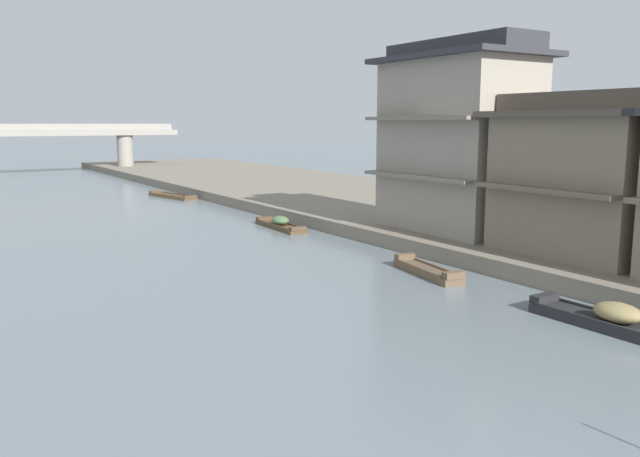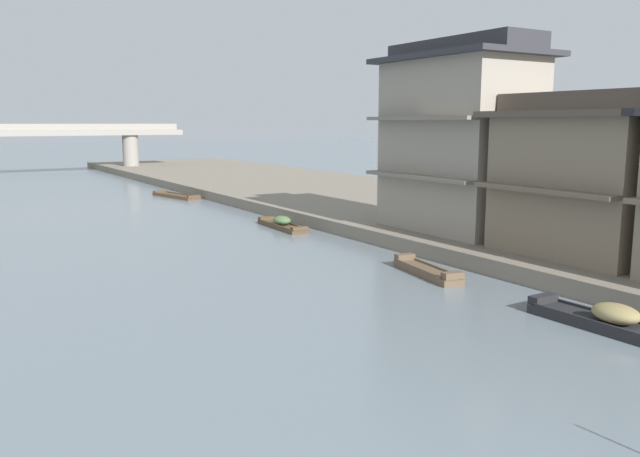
% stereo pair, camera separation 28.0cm
% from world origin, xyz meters
% --- Properties ---
extents(riverbank_right, '(18.00, 110.00, 0.67)m').
position_xyz_m(riverbank_right, '(15.15, 30.00, 0.33)').
color(riverbank_right, slate).
rests_on(riverbank_right, ground).
extents(boat_moored_nearest, '(2.21, 5.33, 0.35)m').
position_xyz_m(boat_moored_nearest, '(4.70, 46.28, 0.11)').
color(boat_moored_nearest, brown).
rests_on(boat_moored_nearest, ground).
extents(boat_moored_second, '(1.44, 3.82, 0.50)m').
position_xyz_m(boat_moored_second, '(4.30, 16.72, 0.17)').
color(boat_moored_second, brown).
rests_on(boat_moored_second, ground).
extents(boat_moored_third, '(1.16, 4.50, 0.68)m').
position_xyz_m(boat_moored_third, '(4.79, 29.18, 0.23)').
color(boat_moored_third, brown).
rests_on(boat_moored_third, ground).
extents(boat_moored_far, '(1.18, 5.15, 0.80)m').
position_xyz_m(boat_moored_far, '(4.32, 8.99, 0.27)').
color(boat_moored_far, '#232326').
rests_on(boat_moored_far, ground).
extents(house_waterfront_second, '(5.52, 6.83, 6.14)m').
position_xyz_m(house_waterfront_second, '(9.89, 14.23, 3.67)').
color(house_waterfront_second, '#7F705B').
rests_on(house_waterfront_second, riverbank_right).
extents(house_waterfront_tall, '(5.46, 7.71, 8.74)m').
position_xyz_m(house_waterfront_tall, '(9.86, 21.12, 4.96)').
color(house_waterfront_tall, gray).
rests_on(house_waterfront_tall, riverbank_right).
extents(stone_bridge, '(29.83, 2.40, 5.55)m').
position_xyz_m(stone_bridge, '(0.00, 74.53, 3.73)').
color(stone_bridge, gray).
rests_on(stone_bridge, ground).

